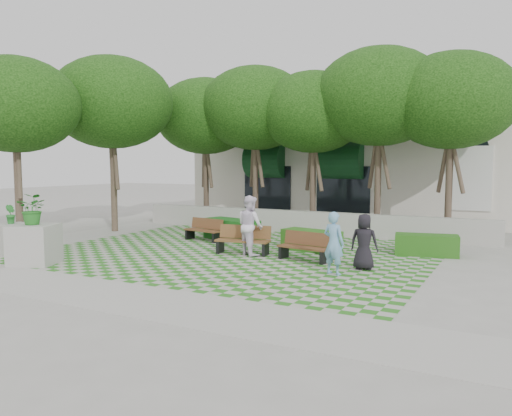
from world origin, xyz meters
The scene contains 18 objects.
ground centered at (0.00, 0.00, 0.00)m, with size 90.00×90.00×0.00m, color gray.
lawn centered at (0.00, 1.00, 0.01)m, with size 12.00×12.00×0.00m, color #2B721E.
sidewalk_south centered at (0.00, -4.70, 0.01)m, with size 16.00×2.00×0.01m, color #9E9B93.
sidewalk_west centered at (-7.20, 1.00, 0.01)m, with size 2.00×12.00×0.01m, color #9E9B93.
retaining_wall centered at (0.00, 6.20, 0.45)m, with size 15.00×0.36×0.90m, color #9E9B93.
bench_east centered at (2.46, 0.83, 0.40)m, with size 1.63×0.77×0.82m.
bench_mid centered at (0.36, 0.92, 0.43)m, with size 1.76×0.83×0.89m.
bench_west centered at (-2.25, 2.61, 0.39)m, with size 1.60×0.78×0.81m.
hedge_east centered at (5.44, 3.34, 0.32)m, with size 1.85×0.74×0.65m, color #1F5115.
hedge_midright centered at (2.01, 2.47, 0.34)m, with size 1.92×0.77×0.67m, color #215316.
hedge_midleft centered at (-1.46, 3.24, 0.38)m, with size 2.19×0.88×0.77m, color #134916.
planter_front centered at (-3.95, -3.24, 0.81)m, with size 1.47×1.47×1.99m.
planter_back centered at (-6.05, -2.44, 0.52)m, with size 1.12×1.12×1.55m.
person_blue centered at (3.81, -0.52, 0.80)m, with size 0.59×0.38×1.60m, color #71A5CE.
person_dark centered at (4.32, 0.42, 0.75)m, with size 0.73×0.47×1.49m, color black.
person_white centered at (0.64, 0.87, 0.92)m, with size 0.89×0.70×1.84m, color white.
tree_row centered at (-1.86, 5.95, 5.18)m, with size 17.70×13.40×7.41m.
building centered at (0.93, 14.08, 2.52)m, with size 18.00×8.92×5.15m.
Camera 1 is at (7.97, -12.42, 2.78)m, focal length 35.00 mm.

